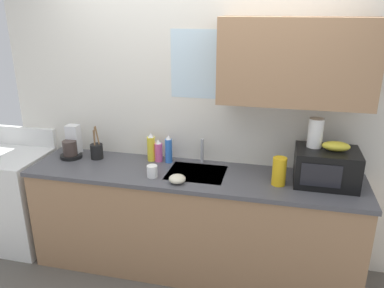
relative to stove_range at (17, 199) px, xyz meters
The scene contains 15 objects.
kitchen_wall_assembly 2.08m from the stove_range, ahead, with size 3.48×0.42×2.50m.
counter_unit 1.70m from the stove_range, ahead, with size 2.71×0.63×0.90m.
sink_faucet 1.83m from the stove_range, ahead, with size 0.03×0.03×0.21m, color #B2B5BA.
stove_range is the anchor object (origin of this frame).
microwave 2.78m from the stove_range, ahead, with size 0.46×0.35×0.27m.
banana_bunch 2.87m from the stove_range, ahead, with size 0.20×0.11×0.07m, color gold.
paper_towel_roll 2.75m from the stove_range, ahead, with size 0.11×0.11×0.22m, color white.
coffee_maker 0.80m from the stove_range, 10.24° to the left, with size 0.19×0.21×0.28m.
dish_soap_bottle_blue 1.57m from the stove_range, ahead, with size 0.06×0.06×0.24m.
dish_soap_bottle_pink 1.47m from the stove_range, ahead, with size 0.07×0.07×0.20m.
dish_soap_bottle_yellow 1.42m from the stove_range, ahead, with size 0.07×0.07×0.25m.
cereal_canister 2.44m from the stove_range, ahead, with size 0.10×0.10×0.22m, color gold.
mug_white 1.50m from the stove_range, ahead, with size 0.08×0.08×0.10m, color white.
utensil_crock 0.97m from the stove_range, ahead, with size 0.11×0.11×0.30m.
small_bowl 1.71m from the stove_range, ahead, with size 0.13×0.13×0.07m, color beige.
Camera 1 is at (0.66, -2.75, 2.17)m, focal length 35.90 mm.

